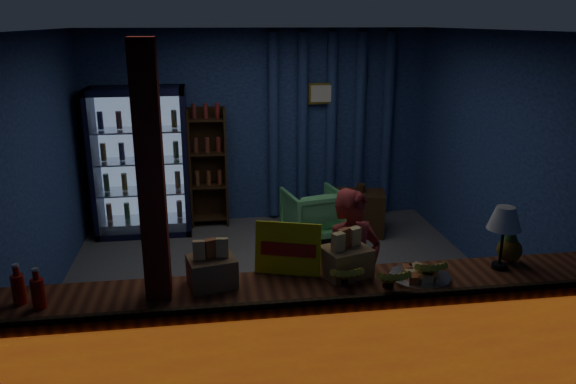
% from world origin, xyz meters
% --- Properties ---
extents(ground, '(4.60, 4.60, 0.00)m').
position_xyz_m(ground, '(0.00, 0.00, 0.00)').
color(ground, '#515154').
rests_on(ground, ground).
extents(room_walls, '(4.60, 4.60, 4.60)m').
position_xyz_m(room_walls, '(0.00, 0.00, 1.57)').
color(room_walls, navy).
rests_on(room_walls, ground).
extents(counter, '(4.40, 0.57, 0.99)m').
position_xyz_m(counter, '(0.00, -1.91, 0.48)').
color(counter, brown).
rests_on(counter, ground).
extents(support_post, '(0.16, 0.16, 2.60)m').
position_xyz_m(support_post, '(-1.05, -1.90, 1.30)').
color(support_post, maroon).
rests_on(support_post, ground).
extents(beverage_cooler, '(1.20, 0.62, 1.90)m').
position_xyz_m(beverage_cooler, '(-1.55, 1.92, 0.93)').
color(beverage_cooler, black).
rests_on(beverage_cooler, ground).
extents(bottle_shelf, '(0.50, 0.28, 1.60)m').
position_xyz_m(bottle_shelf, '(-0.70, 2.06, 0.79)').
color(bottle_shelf, '#382211').
rests_on(bottle_shelf, ground).
extents(curtain_folds, '(1.74, 0.14, 2.50)m').
position_xyz_m(curtain_folds, '(1.00, 2.14, 1.30)').
color(curtain_folds, navy).
rests_on(curtain_folds, room_walls).
extents(framed_picture, '(0.36, 0.04, 0.28)m').
position_xyz_m(framed_picture, '(0.85, 2.10, 1.75)').
color(framed_picture, gold).
rests_on(framed_picture, room_walls).
extents(shopkeeper, '(0.61, 0.50, 1.44)m').
position_xyz_m(shopkeeper, '(0.41, -1.31, 0.72)').
color(shopkeeper, maroon).
rests_on(shopkeeper, ground).
extents(green_chair, '(0.80, 0.82, 0.63)m').
position_xyz_m(green_chair, '(0.61, 1.36, 0.32)').
color(green_chair, '#61C373').
rests_on(green_chair, ground).
extents(side_table, '(0.71, 0.59, 0.68)m').
position_xyz_m(side_table, '(1.24, 1.38, 0.28)').
color(side_table, '#382211').
rests_on(side_table, ground).
extents(yellow_sign, '(0.48, 0.24, 0.38)m').
position_xyz_m(yellow_sign, '(-0.16, -1.68, 1.14)').
color(yellow_sign, '#ECEB0C').
rests_on(yellow_sign, counter).
extents(soda_bottles, '(0.22, 0.16, 0.27)m').
position_xyz_m(soda_bottles, '(-1.86, -1.92, 1.06)').
color(soda_bottles, red).
rests_on(soda_bottles, counter).
extents(snack_box_left, '(0.36, 0.31, 0.33)m').
position_xyz_m(snack_box_left, '(-0.70, -1.79, 1.07)').
color(snack_box_left, olive).
rests_on(snack_box_left, counter).
extents(snack_box_centre, '(0.38, 0.35, 0.34)m').
position_xyz_m(snack_box_centre, '(0.24, -1.77, 1.07)').
color(snack_box_centre, olive).
rests_on(snack_box_centre, counter).
extents(pastry_tray, '(0.43, 0.43, 0.07)m').
position_xyz_m(pastry_tray, '(0.74, -1.91, 0.97)').
color(pastry_tray, silver).
rests_on(pastry_tray, counter).
extents(banana_bunches, '(0.85, 0.32, 0.18)m').
position_xyz_m(banana_bunches, '(0.48, -1.97, 1.04)').
color(banana_bunches, yellow).
rests_on(banana_bunches, counter).
extents(table_lamp, '(0.24, 0.24, 0.47)m').
position_xyz_m(table_lamp, '(1.38, -1.83, 1.32)').
color(table_lamp, black).
rests_on(table_lamp, counter).
extents(pineapple, '(0.18, 0.18, 0.31)m').
position_xyz_m(pineapple, '(1.50, -1.74, 1.08)').
color(pineapple, '#895B18').
rests_on(pineapple, counter).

